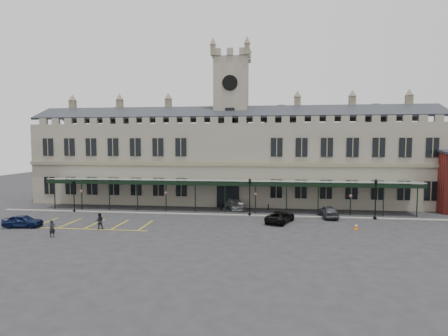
# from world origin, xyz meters

# --- Properties ---
(ground) EXTENTS (140.00, 140.00, 0.00)m
(ground) POSITION_xyz_m (0.00, 0.00, 0.00)
(ground) COLOR black
(station_building) EXTENTS (60.00, 10.36, 17.30)m
(station_building) POSITION_xyz_m (0.00, 15.91, 6.47)
(station_building) COLOR slate
(station_building) RESTS_ON ground
(clock_tower) EXTENTS (5.60, 5.60, 24.80)m
(clock_tower) POSITION_xyz_m (0.00, 16.00, 13.11)
(clock_tower) COLOR slate
(clock_tower) RESTS_ON ground
(canopy) EXTENTS (50.00, 4.10, 4.30)m
(canopy) POSITION_xyz_m (0.00, 7.46, 2.40)
(canopy) COLOR #8C9E93
(canopy) RESTS_ON ground
(kerb) EXTENTS (60.00, 0.40, 0.12)m
(kerb) POSITION_xyz_m (0.00, 5.50, 0.06)
(kerb) COLOR gray
(kerb) RESTS_ON ground
(parking_markings) EXTENTS (16.00, 6.00, 0.01)m
(parking_markings) POSITION_xyz_m (-14.00, -1.50, 0.00)
(parking_markings) COLOR gold
(parking_markings) RESTS_ON ground
(tree_behind_left) EXTENTS (6.00, 6.00, 16.00)m
(tree_behind_left) POSITION_xyz_m (-22.00, 25.00, 12.81)
(tree_behind_left) COLOR #332314
(tree_behind_left) RESTS_ON ground
(tree_behind_mid) EXTENTS (6.00, 6.00, 16.00)m
(tree_behind_mid) POSITION_xyz_m (8.00, 25.00, 12.81)
(tree_behind_mid) COLOR #332314
(tree_behind_mid) RESTS_ON ground
(tree_behind_right) EXTENTS (6.00, 6.00, 16.00)m
(tree_behind_right) POSITION_xyz_m (24.00, 25.00, 12.81)
(tree_behind_right) COLOR #332314
(tree_behind_right) RESTS_ON ground
(lamp_post_left) EXTENTS (0.42, 0.42, 4.40)m
(lamp_post_left) POSITION_xyz_m (-20.09, 5.38, 2.61)
(lamp_post_left) COLOR black
(lamp_post_left) RESTS_ON ground
(lamp_post_mid) EXTENTS (0.45, 0.45, 4.81)m
(lamp_post_mid) POSITION_xyz_m (3.32, 5.48, 2.85)
(lamp_post_mid) COLOR black
(lamp_post_mid) RESTS_ON ground
(lamp_post_right) EXTENTS (0.47, 0.47, 4.93)m
(lamp_post_right) POSITION_xyz_m (18.42, 5.21, 2.92)
(lamp_post_right) COLOR black
(lamp_post_right) RESTS_ON ground
(traffic_cone) EXTENTS (0.44, 0.44, 0.70)m
(traffic_cone) POSITION_xyz_m (14.85, -0.34, 0.34)
(traffic_cone) COLOR #DE5407
(traffic_cone) RESTS_ON ground
(sign_board) EXTENTS (0.64, 0.05, 1.09)m
(sign_board) POSITION_xyz_m (1.98, 8.77, 0.53)
(sign_board) COLOR black
(sign_board) RESTS_ON ground
(bollard_left) EXTENTS (0.17, 0.17, 0.96)m
(bollard_left) POSITION_xyz_m (-0.75, 8.96, 0.48)
(bollard_left) COLOR black
(bollard_left) RESTS_ON ground
(bollard_right) EXTENTS (0.15, 0.15, 0.82)m
(bollard_right) POSITION_xyz_m (5.70, 9.73, 0.41)
(bollard_right) COLOR black
(bollard_right) RESTS_ON ground
(car_left_a) EXTENTS (4.24, 2.11, 1.39)m
(car_left_a) POSITION_xyz_m (-21.00, -3.41, 0.69)
(car_left_a) COLOR #0C1435
(car_left_a) RESTS_ON ground
(car_taxi) EXTENTS (3.81, 5.35, 1.44)m
(car_taxi) POSITION_xyz_m (1.00, 10.00, 0.72)
(car_taxi) COLOR gray
(car_taxi) RESTS_ON ground
(car_van) EXTENTS (3.95, 5.24, 1.32)m
(car_van) POSITION_xyz_m (7.00, 2.19, 0.66)
(car_van) COLOR black
(car_van) RESTS_ON ground
(car_right_a) EXTENTS (2.13, 4.51, 1.49)m
(car_right_a) POSITION_xyz_m (13.00, 5.58, 0.75)
(car_right_a) COLOR #33353A
(car_right_a) RESTS_ON ground
(person_a) EXTENTS (0.67, 0.73, 1.68)m
(person_a) POSITION_xyz_m (-15.37, -6.82, 0.84)
(person_a) COLOR black
(person_a) RESTS_ON ground
(person_b) EXTENTS (1.05, 0.96, 1.75)m
(person_b) POSITION_xyz_m (-12.30, -3.24, 0.87)
(person_b) COLOR black
(person_b) RESTS_ON ground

